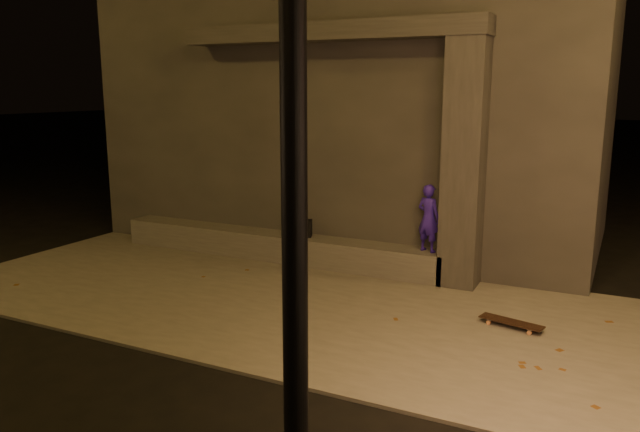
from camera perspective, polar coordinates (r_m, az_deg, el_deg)
The scene contains 9 objects.
ground at distance 7.11m, azimuth -9.19°, elevation -12.89°, with size 120.00×120.00×0.00m, color black.
sidewalk at distance 8.68m, azimuth -1.43°, elevation -7.98°, with size 11.00×4.40×0.04m, color #605B55.
building at distance 12.68m, azimuth 4.12°, elevation 10.13°, with size 9.00×5.10×5.22m.
ledge at distance 10.77m, azimuth -4.13°, elevation -2.74°, with size 6.00×0.55×0.45m, color #51504A.
column at distance 9.29m, azimuth 13.04°, elevation 4.57°, with size 0.55×0.55×3.60m, color #33312F.
canopy at distance 10.04m, azimuth 0.84°, elevation 16.47°, with size 5.00×0.70×0.28m, color #33312F.
skateboarder at distance 9.55m, azimuth 9.90°, elevation -0.19°, with size 0.38×0.25×1.03m, color #321BB1.
backpack at distance 10.43m, azimuth -1.71°, elevation -0.99°, with size 0.39×0.32×0.48m.
skateboard at distance 8.11m, azimuth 17.09°, elevation -9.28°, with size 0.80×0.37×0.09m.
Camera 1 is at (3.84, -5.22, 2.93)m, focal length 35.00 mm.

